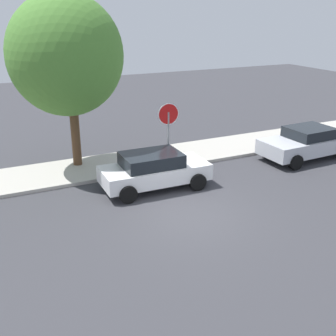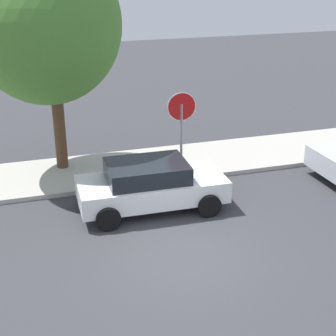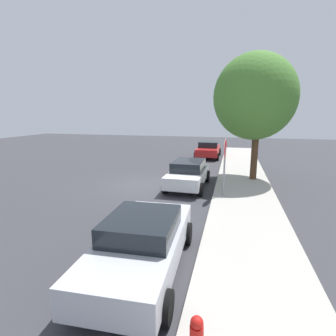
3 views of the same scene
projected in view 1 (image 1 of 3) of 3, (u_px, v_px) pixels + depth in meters
ground_plane at (187, 214)px, 13.82m from camera, size 60.00×60.00×0.00m
sidewalk_curb at (130, 162)px, 18.21m from camera, size 32.00×2.78×0.14m
stop_sign at (168, 123)px, 17.33m from camera, size 0.89×0.09×2.71m
parked_car_white at (154, 170)px, 15.57m from camera, size 4.03×1.99×1.37m
parked_car_silver at (308, 142)px, 18.77m from camera, size 4.56×2.18×1.41m
street_tree_near_corner at (66, 56)px, 15.99m from camera, size 4.42×4.42×6.97m
fire_hydrant at (316, 135)px, 21.07m from camera, size 0.30×0.22×0.72m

